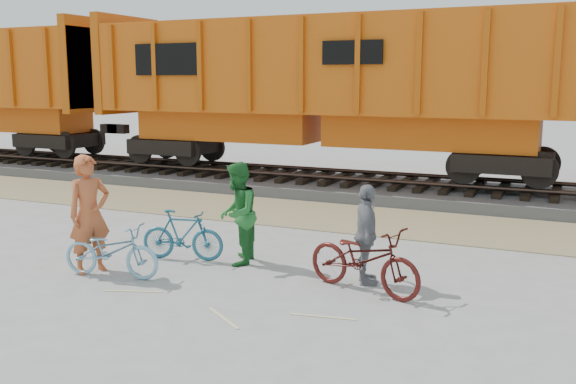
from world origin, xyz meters
name	(u,v)px	position (x,y,z in m)	size (l,w,h in m)	color
ground	(217,285)	(0.00, 0.00, 0.00)	(120.00, 120.00, 0.00)	#9E9E99
gravel_strip	(338,217)	(0.00, 5.50, 0.01)	(120.00, 3.00, 0.02)	#99875F
ballast_bed	(381,188)	(0.00, 9.00, 0.15)	(120.00, 4.00, 0.30)	slate
track	(381,177)	(0.00, 9.00, 0.47)	(120.00, 2.60, 0.24)	black
hopper_car_center	(323,85)	(-1.78, 9.00, 3.01)	(14.00, 3.13, 4.65)	black
bicycle_blue	(111,251)	(-1.77, -0.34, 0.44)	(0.58, 1.66, 0.87)	#7DB9D6
bicycle_teal	(183,235)	(-1.29, 0.99, 0.45)	(0.42, 1.50, 0.90)	#205D75
bicycle_maroon	(364,259)	(2.17, 0.63, 0.51)	(0.68, 1.94, 1.02)	#451210
person_solo	(89,214)	(-2.27, -0.24, 0.98)	(0.71, 0.47, 1.96)	#BA582E
person_man	(237,214)	(-0.29, 1.19, 0.89)	(0.86, 0.67, 1.77)	#23702C
person_woman	(366,235)	(2.07, 1.03, 0.79)	(0.92, 0.38, 1.57)	gray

